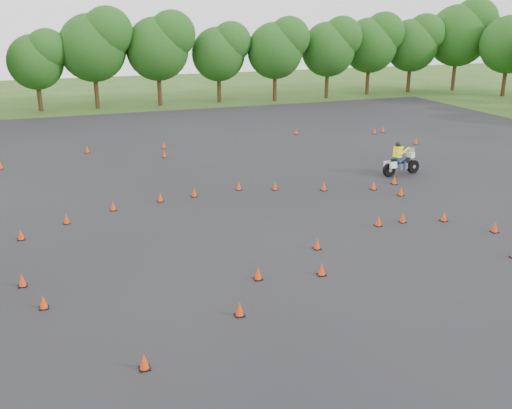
# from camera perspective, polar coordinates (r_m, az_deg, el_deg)

# --- Properties ---
(ground) EXTENTS (140.00, 140.00, 0.00)m
(ground) POSITION_cam_1_polar(r_m,az_deg,el_deg) (21.68, 3.62, -6.21)
(ground) COLOR #2D5119
(ground) RESTS_ON ground
(asphalt_pad) EXTENTS (62.00, 62.00, 0.00)m
(asphalt_pad) POSITION_cam_1_polar(r_m,az_deg,el_deg) (26.86, -1.45, -1.12)
(asphalt_pad) COLOR black
(asphalt_pad) RESTS_ON ground
(treeline) EXTENTS (87.22, 32.58, 11.19)m
(treeline) POSITION_cam_1_polar(r_m,az_deg,el_deg) (54.18, -8.26, 13.83)
(treeline) COLOR #1D4814
(treeline) RESTS_ON ground
(traffic_cones) EXTENTS (36.67, 33.12, 0.45)m
(traffic_cones) POSITION_cam_1_polar(r_m,az_deg,el_deg) (26.41, -2.23, -0.97)
(traffic_cones) COLOR red
(traffic_cones) RESTS_ON asphalt_pad
(rider_yellow) EXTENTS (2.65, 1.11, 1.98)m
(rider_yellow) POSITION_cam_1_polar(r_m,az_deg,el_deg) (34.41, 14.44, 4.47)
(rider_yellow) COLOR yellow
(rider_yellow) RESTS_ON ground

